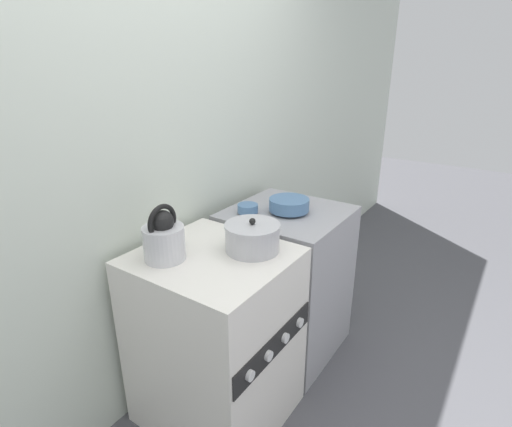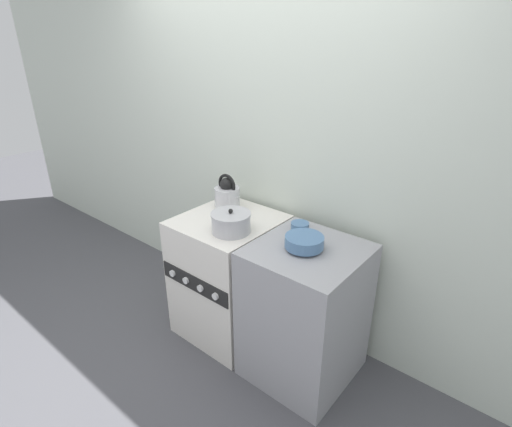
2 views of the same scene
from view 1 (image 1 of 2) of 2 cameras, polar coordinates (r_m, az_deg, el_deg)
The scene contains 7 objects.
wall_back at distance 1.86m, azimuth -16.06°, elevation 8.16°, with size 7.00×0.06×2.50m.
stove at distance 1.95m, azimuth -5.72°, elevation -17.24°, with size 0.60×0.66×0.86m.
counter at distance 2.37m, azimuth 4.28°, elevation -9.53°, with size 0.60×0.61×0.87m.
kettle at distance 1.69m, azimuth -13.00°, elevation -3.43°, with size 0.21×0.17×0.24m.
cooking_pot at distance 1.73m, azimuth -0.52°, elevation -3.41°, with size 0.24×0.24×0.15m.
enamel_bowl at distance 2.14m, azimuth 4.75°, elevation 1.26°, with size 0.21×0.21×0.08m.
small_ceramic_bowl at distance 2.12m, azimuth -1.18°, elevation 0.71°, with size 0.11×0.11×0.05m.
Camera 1 is at (-1.16, -0.69, 1.64)m, focal length 28.00 mm.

